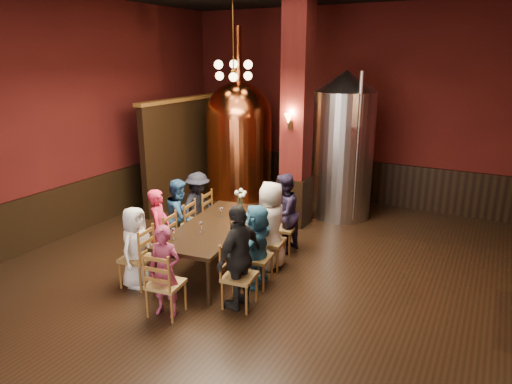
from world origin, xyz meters
The scene contains 35 objects.
room centered at (0.00, 0.00, 2.25)m, with size 10.00×10.02×4.50m.
wainscot_back centered at (0.00, 4.96, 0.50)m, with size 7.90×0.08×1.00m, color black.
wainscot_left centered at (-3.96, 0.00, 0.50)m, with size 0.08×9.90×1.00m, color black.
column centered at (-0.30, 2.80, 2.25)m, with size 0.58×0.58×4.50m, color #49120F.
partition centered at (-3.20, 3.20, 1.20)m, with size 0.22×3.50×2.40m, color black.
pendant_cluster centered at (-1.80, 2.90, 3.10)m, with size 0.90×0.90×1.70m, color #A57226, non-canonical shape.
sconce_column centered at (-0.30, 2.50, 2.20)m, with size 0.20×0.20×0.36m, color black, non-canonical shape.
dining_table centered at (-0.61, 0.27, 0.69)m, with size 1.30×2.51×0.75m.
chair_0 centered at (-1.33, -0.83, 0.46)m, with size 0.46×0.46×0.92m, color brown, non-canonical shape.
person_0 centered at (-1.33, -0.83, 0.63)m, with size 0.62×0.40×1.26m, color silver.
chair_1 centered at (-1.41, -0.17, 0.46)m, with size 0.46×0.46×0.92m, color brown, non-canonical shape.
person_1 centered at (-1.41, -0.17, 0.68)m, with size 0.49×0.32×1.35m, color #C32142.
chair_2 centered at (-1.50, 0.49, 0.46)m, with size 0.46×0.46×0.92m, color brown, non-canonical shape.
person_2 centered at (-1.50, 0.49, 0.68)m, with size 0.66×0.32×1.35m, color navy.
chair_3 centered at (-1.58, 1.15, 0.46)m, with size 0.46×0.46×0.92m, color brown, non-canonical shape.
person_3 centered at (-1.58, 1.15, 0.66)m, with size 0.85×0.49×1.32m, color black.
chair_4 centered at (0.36, -0.62, 0.46)m, with size 0.46×0.46×0.92m, color brown, non-canonical shape.
person_4 centered at (0.36, -0.62, 0.75)m, with size 0.88×0.37×1.50m, color black.
chair_5 centered at (0.27, 0.05, 0.46)m, with size 0.46×0.46×0.92m, color brown, non-canonical shape.
person_5 centered at (0.27, 0.05, 0.65)m, with size 1.21×0.38×1.30m, color teal.
chair_6 centered at (0.19, 0.70, 0.46)m, with size 0.46×0.46×0.92m, color brown, non-canonical shape.
person_6 centered at (0.19, 0.70, 0.74)m, with size 0.72×0.47×1.47m, color beige.
chair_7 centered at (0.11, 1.37, 0.46)m, with size 0.46×0.46×0.92m, color brown, non-canonical shape.
person_7 centered at (0.11, 1.37, 0.72)m, with size 0.70×0.35×1.45m, color #201A34.
chair_8 centered at (-0.41, -1.27, 0.46)m, with size 0.46×0.46×0.92m, color brown, non-canonical shape.
person_8 centered at (-0.41, -1.27, 0.64)m, with size 0.47×0.31×1.28m, color maroon.
copper_kettle centered at (-2.03, 3.49, 1.47)m, with size 1.99×1.99×4.02m.
steel_vessel centered at (0.38, 3.75, 1.56)m, with size 1.44×1.44×3.12m.
rose_vase centered at (-0.67, 1.18, 0.99)m, with size 0.21×0.21×0.36m.
wine_glass_0 centered at (-0.83, -0.53, 0.83)m, with size 0.07×0.07×0.17m, color white, non-canonical shape.
wine_glass_1 centered at (-0.31, 0.59, 0.83)m, with size 0.07×0.07×0.17m, color white, non-canonical shape.
wine_glass_2 centered at (-0.62, -0.12, 0.83)m, with size 0.07×0.07×0.17m, color white, non-canonical shape.
wine_glass_3 centered at (-0.38, 0.54, 0.83)m, with size 0.07×0.07×0.17m, color white, non-canonical shape.
wine_glass_4 centered at (-0.41, 0.77, 0.83)m, with size 0.07×0.07×0.17m, color white, non-canonical shape.
wine_glass_5 centered at (-0.73, 0.63, 0.83)m, with size 0.07×0.07×0.17m, color white, non-canonical shape.
Camera 1 is at (3.27, -5.56, 3.41)m, focal length 32.00 mm.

